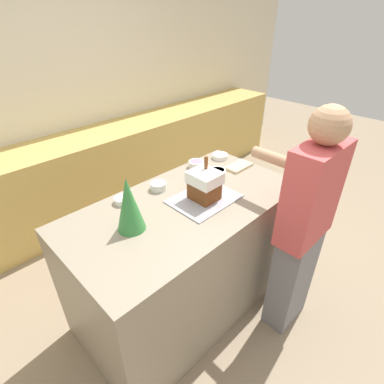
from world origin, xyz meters
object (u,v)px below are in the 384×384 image
object	(u,v)px
decorative_tree	(129,204)
person	(303,229)
candy_bowl_near_tray_right	(158,186)
candy_bowl_behind_tray	(220,156)
gingerbread_house	(204,185)
cookbook	(239,166)
candy_bowl_beside_tree	(196,164)
baking_tray	(204,199)
candy_bowl_center_rear	(218,172)
candy_bowl_far_right	(122,200)

from	to	relation	value
decorative_tree	person	bearing A→B (deg)	-37.81
candy_bowl_near_tray_right	candy_bowl_behind_tray	bearing A→B (deg)	2.35
gingerbread_house	decorative_tree	size ratio (longest dim) A/B	0.84
cookbook	person	distance (m)	0.73
candy_bowl_beside_tree	candy_bowl_behind_tray	world-z (taller)	candy_bowl_beside_tree
baking_tray	candy_bowl_behind_tray	distance (m)	0.65
decorative_tree	candy_bowl_center_rear	xyz separation A→B (m)	(0.82, 0.07, -0.14)
candy_bowl_beside_tree	candy_bowl_far_right	xyz separation A→B (m)	(-0.69, -0.02, -0.01)
candy_bowl_far_right	cookbook	world-z (taller)	candy_bowl_far_right
decorative_tree	candy_bowl_beside_tree	size ratio (longest dim) A/B	2.76
person	baking_tray	bearing A→B (deg)	119.30
candy_bowl_beside_tree	candy_bowl_behind_tray	bearing A→B (deg)	-4.82
baking_tray	person	size ratio (longest dim) A/B	0.27
person	candy_bowl_behind_tray	bearing A→B (deg)	75.07
candy_bowl_center_rear	candy_bowl_far_right	bearing A→B (deg)	164.87
candy_bowl_beside_tree	person	xyz separation A→B (m)	(0.02, -0.92, -0.14)
candy_bowl_far_right	gingerbread_house	bearing A→B (deg)	-40.47
candy_bowl_center_rear	cookbook	distance (m)	0.22
decorative_tree	candy_bowl_beside_tree	xyz separation A→B (m)	(0.80, 0.28, -0.13)
candy_bowl_behind_tray	candy_bowl_near_tray_right	distance (m)	0.69
candy_bowl_far_right	baking_tray	bearing A→B (deg)	-40.52
candy_bowl_center_rear	candy_bowl_near_tray_right	distance (m)	0.47
candy_bowl_center_rear	candy_bowl_near_tray_right	bearing A→B (deg)	160.41
baking_tray	cookbook	xyz separation A→B (m)	(0.53, 0.12, 0.01)
candy_bowl_beside_tree	decorative_tree	bearing A→B (deg)	-160.99
candy_bowl_center_rear	decorative_tree	bearing A→B (deg)	-175.19
gingerbread_house	cookbook	bearing A→B (deg)	13.00
candy_bowl_beside_tree	candy_bowl_near_tray_right	distance (m)	0.43
candy_bowl_beside_tree	candy_bowl_near_tray_right	bearing A→B (deg)	-173.22
candy_bowl_near_tray_right	candy_bowl_far_right	bearing A→B (deg)	172.58
candy_bowl_behind_tray	baking_tray	bearing A→B (deg)	-148.60
baking_tray	candy_bowl_far_right	size ratio (longest dim) A/B	4.06
candy_bowl_beside_tree	cookbook	bearing A→B (deg)	-44.51
candy_bowl_center_rear	candy_bowl_beside_tree	world-z (taller)	candy_bowl_beside_tree
person	candy_bowl_beside_tree	bearing A→B (deg)	91.50
candy_bowl_far_right	candy_bowl_behind_tray	bearing A→B (deg)	-0.42
baking_tray	candy_bowl_beside_tree	world-z (taller)	candy_bowl_beside_tree
person	cookbook	bearing A→B (deg)	72.35
decorative_tree	candy_bowl_beside_tree	world-z (taller)	decorative_tree
candy_bowl_far_right	candy_bowl_beside_tree	bearing A→B (deg)	1.25
cookbook	baking_tray	bearing A→B (deg)	-166.98
baking_tray	candy_bowl_beside_tree	bearing A→B (deg)	51.13
cookbook	decorative_tree	bearing A→B (deg)	-177.81
candy_bowl_center_rear	candy_bowl_near_tray_right	world-z (taller)	same
gingerbread_house	candy_bowl_beside_tree	size ratio (longest dim) A/B	2.32
candy_bowl_beside_tree	cookbook	xyz separation A→B (m)	(0.24, -0.24, -0.02)
decorative_tree	candy_bowl_beside_tree	distance (m)	0.86
decorative_tree	cookbook	bearing A→B (deg)	2.19
candy_bowl_center_rear	candy_bowl_near_tray_right	size ratio (longest dim) A/B	1.08
candy_bowl_center_rear	gingerbread_house	bearing A→B (deg)	-153.80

